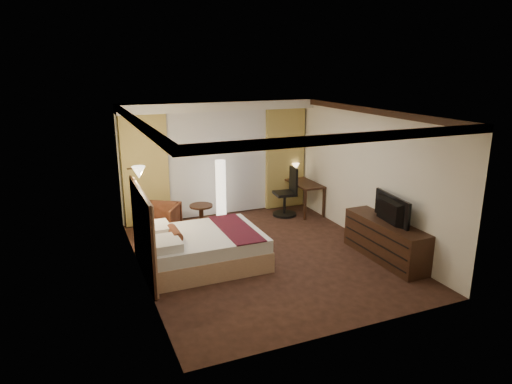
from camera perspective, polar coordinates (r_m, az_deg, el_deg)
name	(u,v)px	position (r m, az deg, el deg)	size (l,w,h in m)	color
floor	(264,256)	(8.72, 1.03, -7.95)	(4.50, 5.50, 0.01)	black
ceiling	(265,112)	(8.03, 1.13, 9.98)	(4.50, 5.50, 0.01)	white
back_wall	(217,159)	(10.78, -4.87, 4.15)	(4.50, 0.02, 2.70)	#EDE4CC
left_wall	(138,201)	(7.67, -14.48, -1.08)	(0.02, 5.50, 2.70)	#EDE4CC
right_wall	(367,176)	(9.39, 13.75, 2.01)	(0.02, 5.50, 2.70)	#EDE4CC
crown_molding	(265,115)	(8.03, 1.12, 9.56)	(4.50, 5.50, 0.12)	black
soffit	(219,106)	(10.36, -4.59, 10.68)	(4.50, 0.50, 0.20)	white
curtain_sheer	(218,164)	(10.72, -4.72, 3.55)	(2.48, 0.04, 2.45)	silver
curtain_left_drape	(145,171)	(10.28, -13.66, 2.62)	(1.00, 0.14, 2.45)	tan
curtain_right_drape	(285,158)	(11.30, 3.60, 4.20)	(1.00, 0.14, 2.45)	tan
wall_sconce	(139,172)	(8.48, -14.46, 2.39)	(0.24, 0.24, 0.24)	white
bed	(204,249)	(8.31, -6.55, -7.04)	(2.07, 1.61, 0.60)	white
headboard	(143,233)	(7.94, -13.91, -5.04)	(0.12, 1.91, 1.50)	tan
armchair	(160,218)	(9.81, -11.88, -3.23)	(0.72, 0.68, 0.74)	#532E18
side_table	(201,217)	(10.03, -6.83, -3.14)	(0.51, 0.51, 0.56)	black
floor_lamp	(221,191)	(10.33, -4.41, 0.09)	(0.31, 0.31, 1.45)	white
desk	(303,197)	(11.14, 5.95, -0.65)	(0.55, 1.17, 0.75)	black
desk_lamp	(296,172)	(11.38, 4.97, 2.55)	(0.18, 0.18, 0.34)	#FFD899
office_chair	(285,192)	(10.80, 3.61, 0.03)	(0.56, 0.56, 1.17)	black
dresser	(385,240)	(8.78, 15.84, -5.82)	(0.50, 1.90, 0.74)	black
television	(387,205)	(8.54, 16.03, -1.58)	(1.09, 0.63, 0.14)	black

